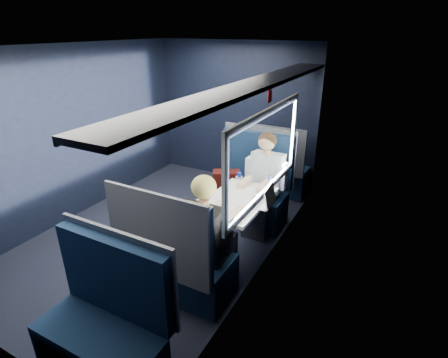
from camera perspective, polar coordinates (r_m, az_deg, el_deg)
The scene contains 13 objects.
ground at distance 4.71m, azimuth -9.83°, elevation -8.61°, with size 2.80×4.20×0.01m, color black.
room_shell at distance 4.11m, azimuth -11.00°, elevation 9.05°, with size 3.00×4.40×2.40m.
table at distance 3.90m, azimuth 1.73°, elevation -4.23°, with size 0.62×1.00×0.74m.
seat_bay_near at distance 4.78m, azimuth 4.15°, elevation -1.94°, with size 1.04×0.62×1.26m.
seat_bay_far at distance 3.47m, azimuth -7.69°, elevation -13.17°, with size 1.04×0.62×1.26m.
seat_row_front at distance 5.58m, azimuth 8.19°, elevation 1.56°, with size 1.04×0.51×1.16m.
seat_row_back at distance 2.97m, azimuth -18.70°, elevation -22.19°, with size 1.04×0.51×1.16m.
man at distance 4.43m, azimuth 6.53°, elevation -0.02°, with size 0.53×0.56×1.32m.
woman at distance 3.30m, azimuth -2.70°, elevation -8.58°, with size 0.53×0.56×1.32m.
papers at distance 3.90m, azimuth 1.22°, elevation -2.87°, with size 0.48×0.70×0.01m, color white.
laptop at distance 3.73m, azimuth 6.65°, elevation -3.38°, with size 0.25×0.32×0.23m.
bottle_small at distance 4.02m, azimuth 7.41°, elevation -0.91°, with size 0.06×0.06×0.20m.
cup at distance 4.11m, azimuth 7.17°, elevation -0.98°, with size 0.07×0.07×0.09m, color white.
Camera 1 is at (2.54, -3.10, 2.49)m, focal length 28.00 mm.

